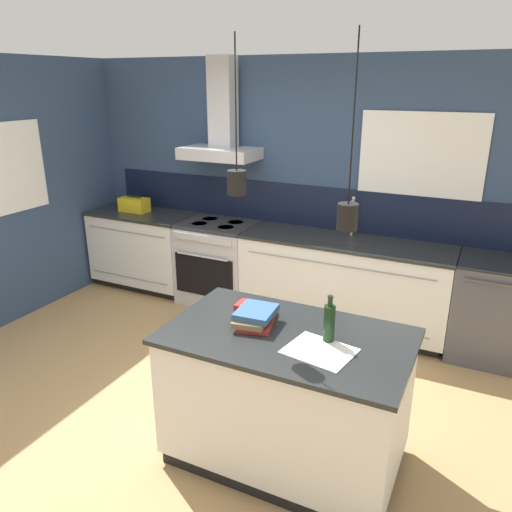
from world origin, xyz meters
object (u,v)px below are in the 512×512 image
dishwasher (488,309)px  bottle_on_island (329,323)px  oven_range (218,262)px  book_stack (256,316)px  yellow_toolbox (134,205)px  red_supply_box (251,311)px

dishwasher → bottle_on_island: 2.21m
oven_range → dishwasher: size_ratio=1.00×
dishwasher → book_stack: (-1.34, -1.94, 0.51)m
book_stack → yellow_toolbox: yellow_toolbox is taller
bottle_on_island → yellow_toolbox: bearing=146.9°
oven_range → red_supply_box: 2.37m
red_supply_box → bottle_on_island: bearing=-7.5°
bottle_on_island → yellow_toolbox: bottle_on_island is taller
oven_range → red_supply_box: red_supply_box is taller
book_stack → red_supply_box: size_ratio=2.01×
dishwasher → book_stack: book_stack is taller
dishwasher → yellow_toolbox: size_ratio=2.68×
dishwasher → oven_range: bearing=-179.9°
bottle_on_island → yellow_toolbox: 3.59m
oven_range → yellow_toolbox: 1.24m
dishwasher → red_supply_box: size_ratio=4.72×
bottle_on_island → yellow_toolbox: size_ratio=0.86×
oven_range → yellow_toolbox: yellow_toolbox is taller
dishwasher → red_supply_box: 2.40m
oven_range → book_stack: (1.40, -1.94, 0.51)m
book_stack → dishwasher: bearing=55.4°
yellow_toolbox → bottle_on_island: bearing=-33.1°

